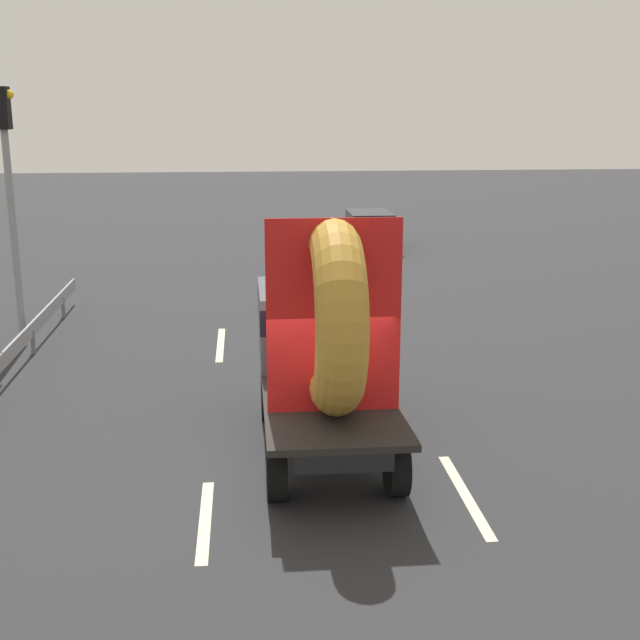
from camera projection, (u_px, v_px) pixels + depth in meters
ground_plane at (305, 474)px, 12.57m from camera, size 120.00×120.00×0.00m
flatbed_truck at (324, 337)px, 13.15m from camera, size 2.02×5.04×3.90m
distant_sedan at (369, 228)px, 32.68m from camera, size 1.81×4.22×1.38m
traffic_light at (9, 181)px, 18.32m from camera, size 0.42×0.36×5.78m
guardrail at (12, 351)px, 16.97m from camera, size 0.10×13.10×0.71m
lane_dash_left_near at (205, 520)px, 11.15m from camera, size 0.16×2.30×0.01m
lane_dash_left_far at (221, 344)px, 19.37m from camera, size 0.16×2.81×0.01m
lane_dash_right_near at (465, 495)px, 11.88m from camera, size 0.16×2.66×0.01m
lane_dash_right_far at (378, 343)px, 19.50m from camera, size 0.16×2.31×0.01m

